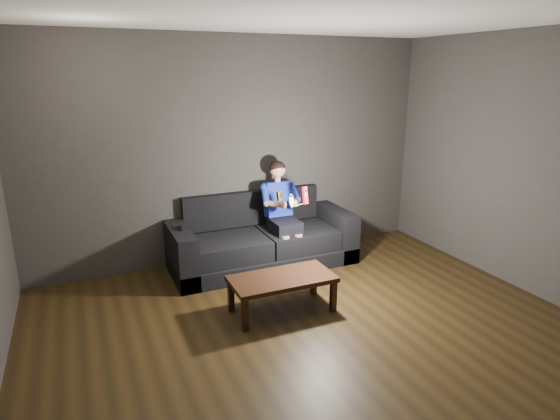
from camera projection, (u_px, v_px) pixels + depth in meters
name	position (u px, v px, depth m)	size (l,w,h in m)	color
floor	(340.00, 361.00, 3.83)	(5.00, 5.00, 0.00)	black
back_wall	(237.00, 151.00, 5.64)	(5.00, 0.04, 2.70)	#36332F
ceiling	(354.00, 4.00, 3.06)	(5.00, 5.00, 0.02)	white
sofa	(261.00, 242.00, 5.71)	(2.21, 0.95, 0.85)	black
child	(281.00, 205.00, 5.63)	(0.47, 0.58, 1.16)	black
wii_remote_red	(305.00, 195.00, 5.21)	(0.06, 0.08, 0.20)	red
nunchuk_white	(291.00, 200.00, 5.16)	(0.07, 0.10, 0.15)	white
wii_remote_black	(180.00, 228.00, 5.16)	(0.04, 0.14, 0.03)	black
coffee_table	(282.00, 281.00, 4.54)	(1.01, 0.51, 0.37)	black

